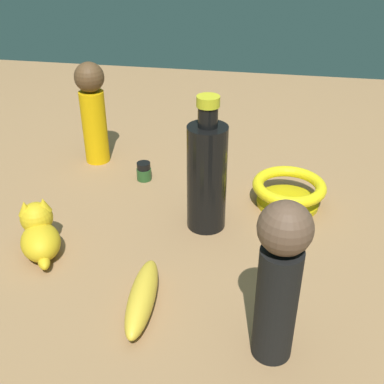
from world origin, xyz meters
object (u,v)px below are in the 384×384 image
(bottle_tall, at_px, (207,174))
(bowl, at_px, (289,190))
(person_figure_adult, at_px, (93,110))
(banana, at_px, (142,297))
(nail_polish_jar, at_px, (144,171))
(cat_figurine, at_px, (39,233))
(person_figure_child, at_px, (279,278))

(bottle_tall, xyz_separation_m, bowl, (0.15, 0.10, -0.08))
(bowl, bearing_deg, person_figure_adult, 164.80)
(bowl, xyz_separation_m, banana, (-0.21, -0.34, -0.01))
(nail_polish_jar, relative_size, cat_figurine, 0.34)
(bowl, bearing_deg, cat_figurine, -151.38)
(cat_figurine, height_order, banana, cat_figurine)
(cat_figurine, distance_m, person_figure_child, 0.44)
(bottle_tall, bearing_deg, cat_figurine, -154.34)
(person_figure_child, height_order, banana, person_figure_child)
(nail_polish_jar, distance_m, banana, 0.40)
(banana, bearing_deg, person_figure_adult, 22.84)
(cat_figurine, bearing_deg, banana, -26.08)
(person_figure_child, bearing_deg, bottle_tall, 114.99)
(person_figure_child, bearing_deg, banana, 165.39)
(person_figure_adult, bearing_deg, person_figure_child, -49.90)
(bowl, bearing_deg, bottle_tall, -146.49)
(nail_polish_jar, height_order, person_figure_child, person_figure_child)
(bottle_tall, relative_size, nail_polish_jar, 6.24)
(bottle_tall, xyz_separation_m, person_figure_child, (0.13, -0.29, 0.02))
(person_figure_child, bearing_deg, nail_polish_jar, 124.07)
(cat_figurine, relative_size, person_figure_adult, 0.51)
(banana, bearing_deg, nail_polish_jar, 10.40)
(cat_figurine, bearing_deg, person_figure_adult, 93.53)
(person_figure_child, distance_m, banana, 0.23)
(bowl, bearing_deg, person_figure_child, -92.95)
(bowl, distance_m, banana, 0.40)
(nail_polish_jar, bearing_deg, bottle_tall, -42.96)
(bottle_tall, height_order, nail_polish_jar, bottle_tall)
(banana, distance_m, person_figure_adult, 0.52)
(bottle_tall, height_order, cat_figurine, bottle_tall)
(cat_figurine, xyz_separation_m, person_figure_child, (0.41, -0.15, 0.09))
(nail_polish_jar, relative_size, person_figure_child, 0.17)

